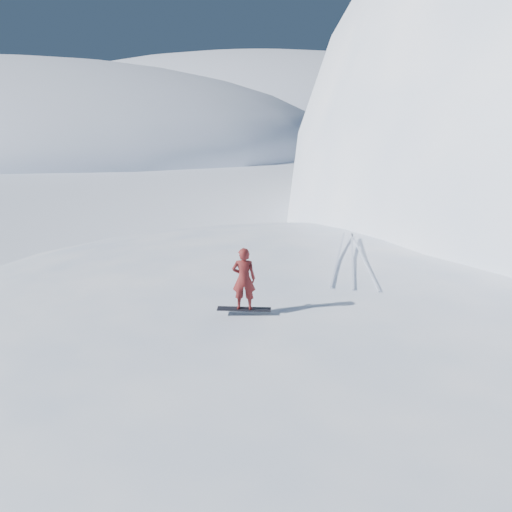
{
  "coord_description": "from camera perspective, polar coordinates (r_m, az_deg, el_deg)",
  "views": [
    {
      "loc": [
        0.29,
        -10.89,
        7.47
      ],
      "look_at": [
        -3.43,
        0.97,
        3.5
      ],
      "focal_mm": 35.0,
      "sensor_mm": 36.0,
      "label": 1
    }
  ],
  "objects": [
    {
      "name": "ground",
      "position": [
        13.2,
        13.69,
        -17.31
      ],
      "size": [
        400.0,
        400.0,
        0.0
      ],
      "primitive_type": "plane",
      "color": "white",
      "rests_on": "ground"
    },
    {
      "name": "near_ridge",
      "position": [
        15.78,
        18.22,
        -11.51
      ],
      "size": [
        36.0,
        28.0,
        4.8
      ],
      "primitive_type": "ellipsoid",
      "color": "white",
      "rests_on": "ground"
    },
    {
      "name": "far_ridge_c",
      "position": [
        127.64,
        -1.03,
        14.33
      ],
      "size": [
        140.0,
        90.0,
        36.0
      ],
      "primitive_type": "ellipsoid",
      "color": "white",
      "rests_on": "ground"
    },
    {
      "name": "wind_bumps",
      "position": [
        15.02,
        12.15,
        -12.55
      ],
      "size": [
        16.0,
        14.4,
        1.0
      ],
      "color": "white",
      "rests_on": "ground"
    },
    {
      "name": "snowboard",
      "position": [
        12.55,
        -1.38,
        -6.07
      ],
      "size": [
        1.37,
        0.57,
        0.02
      ],
      "primitive_type": "cube",
      "rotation": [
        0.0,
        0.0,
        0.25
      ],
      "color": "black",
      "rests_on": "near_ridge"
    },
    {
      "name": "snowboarder",
      "position": [
        12.24,
        -1.4,
        -2.62
      ],
      "size": [
        0.65,
        0.51,
        1.59
      ],
      "primitive_type": "imported",
      "rotation": [
        0.0,
        0.0,
        3.39
      ],
      "color": "maroon",
      "rests_on": "snowboard"
    },
    {
      "name": "board_tracks",
      "position": [
        16.87,
        10.84,
        -0.04
      ],
      "size": [
        1.84,
        5.99,
        0.04
      ],
      "color": "silver",
      "rests_on": "ground"
    }
  ]
}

